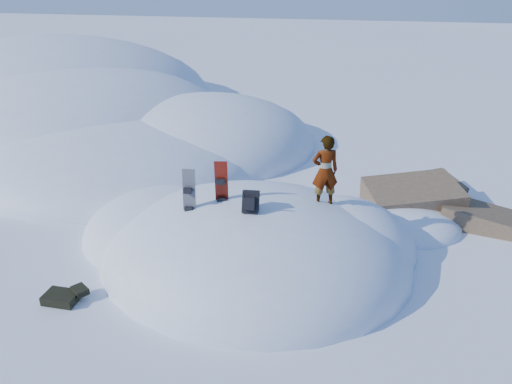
% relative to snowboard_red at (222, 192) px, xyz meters
% --- Properties ---
extents(ground, '(120.00, 120.00, 0.00)m').
position_rel_snowboard_red_xyz_m(ground, '(0.70, 0.09, -1.64)').
color(ground, white).
rests_on(ground, ground).
extents(snow_mound, '(8.00, 6.00, 3.00)m').
position_rel_snowboard_red_xyz_m(snow_mound, '(0.53, 0.33, -1.64)').
color(snow_mound, white).
rests_on(snow_mound, ground).
extents(snow_ridge, '(21.50, 18.50, 6.40)m').
position_rel_snowboard_red_xyz_m(snow_ridge, '(-9.73, 9.94, -1.64)').
color(snow_ridge, white).
rests_on(snow_ridge, ground).
extents(rock_outcrop, '(4.68, 4.41, 1.68)m').
position_rel_snowboard_red_xyz_m(rock_outcrop, '(4.42, 3.10, -1.62)').
color(rock_outcrop, brown).
rests_on(rock_outcrop, ground).
extents(snowboard_red, '(0.30, 0.22, 1.49)m').
position_rel_snowboard_red_xyz_m(snowboard_red, '(0.00, 0.00, 0.00)').
color(snowboard_red, red).
rests_on(snowboard_red, snow_mound).
extents(snowboard_dark, '(0.29, 0.22, 1.44)m').
position_rel_snowboard_red_xyz_m(snowboard_dark, '(-0.60, -0.39, -0.10)').
color(snowboard_dark, black).
rests_on(snowboard_dark, snow_mound).
extents(backpack, '(0.36, 0.45, 0.56)m').
position_rel_snowboard_red_xyz_m(backpack, '(0.73, -0.40, 0.04)').
color(backpack, black).
rests_on(backpack, snow_mound).
extents(gear_pile, '(0.85, 0.63, 0.23)m').
position_rel_snowboard_red_xyz_m(gear_pile, '(-2.62, -2.26, -1.52)').
color(gear_pile, black).
rests_on(gear_pile, ground).
extents(person, '(0.68, 0.57, 1.60)m').
position_rel_snowboard_red_xyz_m(person, '(2.13, 0.68, 0.42)').
color(person, slate).
rests_on(person, snow_mound).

